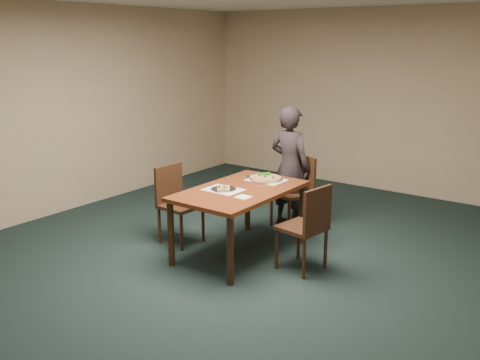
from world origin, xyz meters
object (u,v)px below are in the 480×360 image
Objects in this scene: chair_left at (176,199)px; pizza_pan at (266,178)px; dining_table at (240,197)px; diner at (290,167)px; chair_right at (308,223)px; slice_plate_near at (223,189)px; chair_far at (297,187)px; slice_plate_far at (259,176)px.

chair_left is 1.08m from pizza_pan.
diner reaches higher than dining_table.
dining_table is at bearing -78.65° from chair_left.
diner reaches higher than chair_right.
slice_plate_near is at bearing 90.71° from diner.
dining_table is 0.50m from pizza_pan.
slice_plate_near reaches higher than dining_table.
dining_table is at bearing -71.69° from chair_far.
pizza_pan is 0.64m from slice_plate_near.
diner is at bearing -154.38° from chair_far.
chair_left is 1.00× the size of chair_right.
chair_right reaches higher than pizza_pan.
chair_far is 2.38× the size of pizza_pan.
diner is 5.48× the size of slice_plate_near.
chair_right is (0.78, -1.11, 0.00)m from chair_far.
slice_plate_far is (0.71, 0.66, 0.25)m from chair_left.
chair_far reaches higher than pizza_pan.
pizza_pan is (-0.81, 0.45, 0.26)m from chair_right.
chair_far is at bearing 87.80° from pizza_pan.
dining_table is at bearing 47.74° from slice_plate_near.
pizza_pan is (-0.03, -0.66, 0.26)m from chair_far.
chair_left is 0.75m from slice_plate_near.
chair_right is 1.09m from slice_plate_far.
diner is at bearing 93.00° from dining_table.
chair_right is 0.96m from pizza_pan.
dining_table is 1.65× the size of chair_far.
chair_left reaches higher than slice_plate_near.
chair_far is (0.04, 1.15, -0.14)m from dining_table.
slice_plate_far is at bearing 162.23° from pizza_pan.
slice_plate_far is (-0.12, 0.53, 0.10)m from dining_table.
chair_left is at bearing -103.90° from chair_far.
chair_right is 0.59× the size of diner.
pizza_pan is at bearing -17.77° from slice_plate_far.
dining_table is 5.36× the size of slice_plate_near.
chair_left is 1.67m from chair_right.
slice_plate_near is (-0.06, -1.28, -0.00)m from diner.
slice_plate_far is at bearing -108.78° from chair_right.
pizza_pan is at bearing -110.29° from chair_right.
diner is 5.48× the size of slice_plate_far.
dining_table is 1.65× the size of chair_right.
chair_left reaches higher than dining_table.
slice_plate_near is at bearing -87.94° from chair_left.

